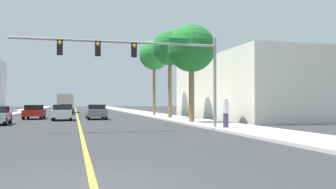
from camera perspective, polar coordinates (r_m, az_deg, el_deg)
The scene contains 15 objects.
ground at distance 49.69m, azimuth -14.12°, elevation -3.11°, with size 192.00×192.00×0.00m, color #2D2D30.
sidewalk_right at distance 50.66m, azimuth -3.29°, elevation -3.02°, with size 3.57×168.00×0.15m, color beige.
lane_marking_center at distance 49.69m, azimuth -14.12°, elevation -3.11°, with size 0.16×144.00×0.01m, color yellow.
building_right_near at distance 39.20m, azimuth 13.13°, elevation 0.93°, with size 10.66×20.90×6.26m, color silver.
traffic_signal_mast at distance 21.71m, azimuth -3.45°, elevation 5.81°, with size 12.09×0.36×5.58m.
palm_near at distance 28.63m, azimuth 3.71°, elevation 7.15°, with size 3.73×3.73×7.63m.
palm_mid at distance 36.20m, azimuth 0.31°, elevation 7.23°, with size 3.48×3.48×8.67m.
palm_far at distance 43.69m, azimuth -2.18°, elevation 6.18°, with size 3.62×3.62×9.03m.
car_white at distance 35.29m, azimuth -16.28°, elevation -2.68°, with size 1.79×4.24×1.46m.
car_gray at distance 36.69m, azimuth -11.20°, elevation -2.63°, with size 1.89×4.48×1.45m.
car_blue at distance 44.03m, azimuth -11.40°, elevation -2.48°, with size 1.99×3.99×1.30m.
car_black at distance 51.67m, azimuth -15.68°, elevation -2.20°, with size 1.88×4.16×1.43m.
car_red at distance 38.50m, azimuth -20.27°, elevation -2.54°, with size 1.92×3.92×1.41m.
delivery_truck at distance 62.03m, azimuth -15.72°, elevation -1.24°, with size 2.61×7.68×2.97m.
pedestrian at distance 22.41m, azimuth 9.06°, elevation -2.85°, with size 0.38×0.38×1.79m.
Camera 1 is at (-0.40, -7.66, 1.70)m, focal length 38.83 mm.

